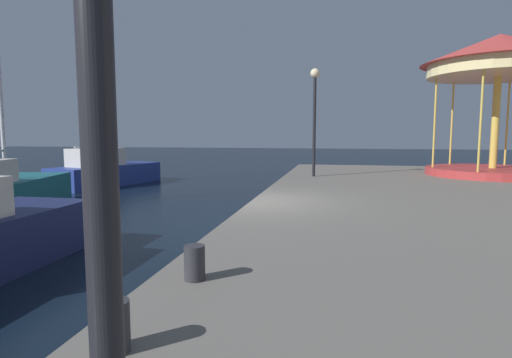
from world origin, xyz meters
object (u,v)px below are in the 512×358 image
Objects in this scene: lamp_post_mid_promenade at (315,103)px; bollard_center at (195,263)px; carousel at (499,70)px; sailboat_blue at (105,171)px; bollard_south at (114,326)px.

lamp_post_mid_promenade reaches higher than bollard_center.
bollard_center is at bearing -119.10° from carousel.
lamp_post_mid_promenade is (9.98, -1.66, 2.95)m from sailboat_blue.
bollard_south is at bearing -58.67° from sailboat_blue.
sailboat_blue is at bearing 124.47° from bollard_center.
lamp_post_mid_promenade is at bearing -166.26° from carousel.
carousel reaches higher than bollard_center.
carousel is 14.47× the size of bollard_south.
carousel is at bearing 60.90° from bollard_center.
sailboat_blue reaches higher than lamp_post_mid_promenade.
bollard_center is at bearing 87.56° from bollard_south.
sailboat_blue reaches higher than carousel.
sailboat_blue is 1.22× the size of carousel.
sailboat_blue is at bearing 170.58° from lamp_post_mid_promenade.
carousel is 1.40× the size of lamp_post_mid_promenade.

